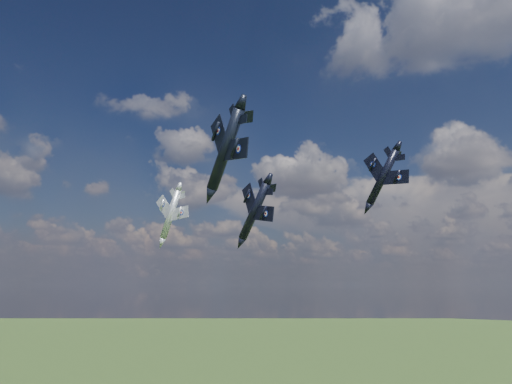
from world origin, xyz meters
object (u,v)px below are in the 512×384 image
Objects in this scene: jet_right_navy at (226,149)px; jet_high_navy at (383,177)px; jet_lead_navy at (255,211)px; jet_left_silver at (171,214)px.

jet_right_navy is 41.43m from jet_high_navy.
jet_right_navy is (9.96, -20.47, 5.10)m from jet_lead_navy.
jet_lead_navy is at bearing -121.40° from jet_high_navy.
jet_high_navy reaches higher than jet_lead_navy.
jet_right_navy is 0.98× the size of jet_left_silver.
jet_lead_navy is 27.10m from jet_high_navy.
jet_high_navy is (16.03, 20.43, 7.75)m from jet_lead_navy.
jet_high_navy is (6.07, 40.90, 2.65)m from jet_right_navy.
jet_left_silver is (-33.78, 12.57, 3.62)m from jet_lead_navy.
jet_high_navy reaches higher than jet_left_silver.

